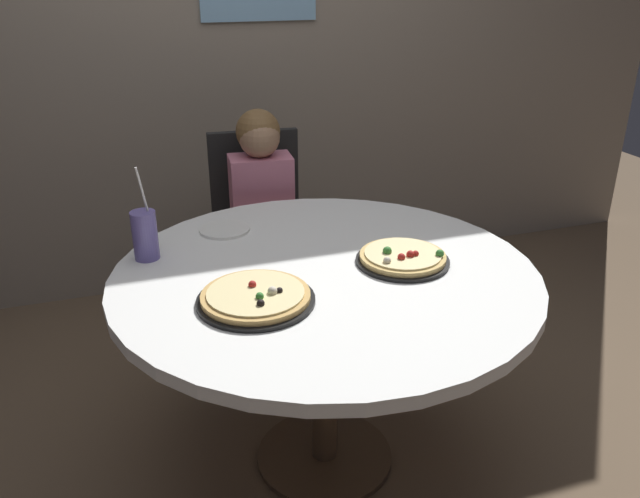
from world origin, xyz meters
The scene contains 9 objects.
ground_plane centered at (0.00, 0.00, 0.00)m, with size 8.00×8.00×0.00m, color brown.
wall_with_window centered at (0.00, 1.61, 1.45)m, with size 5.20×0.14×2.90m.
dining_table centered at (0.00, 0.00, 0.66)m, with size 1.33×1.33×0.75m.
chair_wooden centered at (0.01, 0.94, 0.53)m, with size 0.43×0.43×0.95m.
diner_child centered at (-0.01, 0.76, 0.48)m, with size 0.28×0.42×1.08m.
pizza_veggie centered at (0.25, -0.03, 0.77)m, with size 0.30×0.30×0.05m.
pizza_cheese centered at (-0.25, -0.13, 0.77)m, with size 0.34×0.34×0.05m.
soda_cup centered at (-0.52, 0.26, 0.83)m, with size 0.08×0.08×0.31m.
plate_small centered at (-0.24, 0.42, 0.76)m, with size 0.18×0.18×0.01m, color white.
Camera 1 is at (-0.58, -1.68, 1.62)m, focal length 35.68 mm.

